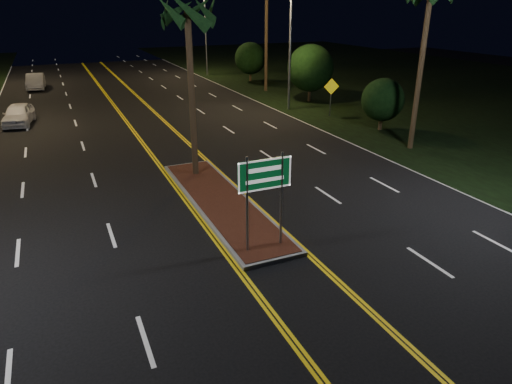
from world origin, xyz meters
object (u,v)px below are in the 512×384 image
palm_median (187,12)px  streetlight_right_mid (286,32)px  shrub_near (383,100)px  shrub_far (250,58)px  streetlight_right_far (202,23)px  shrub_mid (310,68)px  car_near (18,113)px  median_island (221,202)px  highway_sign (265,183)px  warning_sign (331,92)px  car_far (35,80)px

palm_median → streetlight_right_mid: bearing=47.3°
shrub_near → shrub_far: shrub_far is taller
streetlight_right_far → shrub_near: streetlight_right_far is taller
shrub_mid → palm_median: bearing=-136.0°
streetlight_right_far → palm_median: 33.28m
streetlight_right_mid → car_near: size_ratio=1.83×
median_island → palm_median: 8.00m
shrub_mid → streetlight_right_far: bearing=100.7°
shrub_mid → median_island: bearing=-129.5°
median_island → shrub_far: size_ratio=2.59×
streetlight_right_mid → shrub_mid: (3.39, 2.00, -2.93)m
streetlight_right_far → shrub_near: size_ratio=2.73×
highway_sign → streetlight_right_mid: 22.18m
palm_median → warning_sign: 16.01m
streetlight_right_far → warning_sign: streetlight_right_far is taller
shrub_far → highway_sign: bearing=-112.6°
streetlight_right_far → car_far: size_ratio=1.80×
car_near → warning_sign: size_ratio=1.81×
shrub_far → shrub_mid: bearing=-89.0°
streetlight_right_far → car_far: (-17.55, -2.16, -4.82)m
streetlight_right_far → shrub_mid: streetlight_right_far is taller
shrub_mid → car_near: shrub_mid is taller
streetlight_right_mid → car_near: 19.43m
median_island → streetlight_right_far: 37.00m
median_island → streetlight_right_far: streetlight_right_far is taller
streetlight_right_mid → shrub_far: streetlight_right_mid is taller
streetlight_right_far → highway_sign: bearing=-105.1°
shrub_near → median_island: bearing=-152.6°
streetlight_right_mid → warning_sign: bearing=-58.9°
shrub_near → car_far: shrub_near is taller
median_island → highway_sign: bearing=-90.0°
shrub_mid → shrub_far: shrub_mid is taller
shrub_near → warning_sign: 4.73m
car_far → warning_sign: warning_sign is taller
shrub_mid → shrub_far: 12.01m
highway_sign → shrub_far: bearing=67.4°
highway_sign → palm_median: (0.00, 7.70, 4.87)m
streetlight_right_far → car_near: streetlight_right_far is taller
streetlight_right_far → car_near: bearing=-137.6°
streetlight_right_mid → car_far: size_ratio=1.80×
median_island → streetlight_right_mid: (10.61, 15.00, 5.57)m
median_island → car_near: bearing=113.8°
car_near → streetlight_right_mid: bearing=-0.9°
highway_sign → streetlight_right_far: size_ratio=0.36×
shrub_mid → car_near: (-21.96, 1.06, -1.91)m
palm_median → car_far: (-6.94, 29.34, -6.44)m
streetlight_right_far → shrub_far: streetlight_right_far is taller
median_island → car_near: 19.75m
palm_median → median_island: bearing=-90.0°
shrub_near → car_near: (-21.46, 11.06, -1.13)m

